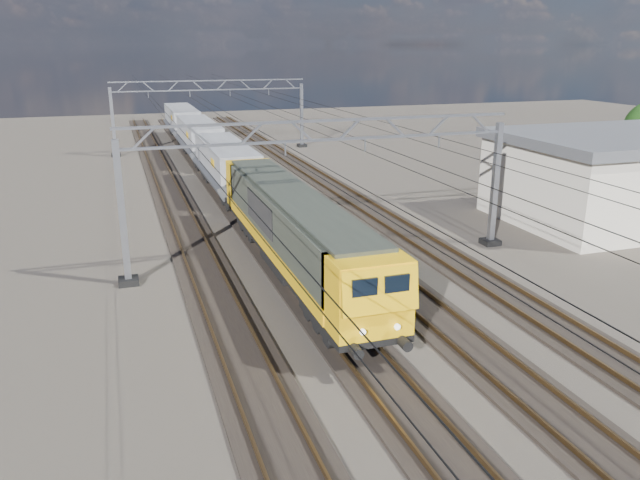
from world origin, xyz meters
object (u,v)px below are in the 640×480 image
object	(u,v)px
locomotive	(293,227)
hopper_wagon_lead	(226,164)
hopper_wagon_third	(182,120)
catenary_gantry_far	(211,113)
catenary_gantry_mid	(326,186)
hopper_wagon_mid	(199,137)

from	to	relation	value
locomotive	hopper_wagon_lead	xyz separation A→B (m)	(-0.00, 17.70, -0.09)
hopper_wagon_lead	hopper_wagon_third	world-z (taller)	same
catenary_gantry_far	hopper_wagon_lead	xyz separation A→B (m)	(-2.00, -19.41, -1.67)
catenary_gantry_mid	locomotive	world-z (taller)	catenary_gantry_mid
hopper_wagon_mid	hopper_wagon_third	size ratio (longest dim) A/B	1.00
hopper_wagon_lead	hopper_wagon_mid	bearing A→B (deg)	90.00
catenary_gantry_far	locomotive	xyz separation A→B (m)	(-2.00, -37.11, -1.58)
hopper_wagon_third	catenary_gantry_far	bearing A→B (deg)	-77.46
hopper_wagon_mid	catenary_gantry_far	bearing A→B (deg)	69.00
catenary_gantry_mid	hopper_wagon_mid	xyz separation A→B (m)	(-2.00, 30.79, -1.67)
hopper_wagon_mid	hopper_wagon_third	xyz separation A→B (m)	(0.00, 14.20, 0.00)
catenary_gantry_mid	hopper_wagon_third	bearing A→B (deg)	92.55
catenary_gantry_mid	catenary_gantry_far	size ratio (longest dim) A/B	1.00
catenary_gantry_mid	hopper_wagon_lead	bearing A→B (deg)	96.88
catenary_gantry_mid	hopper_wagon_mid	world-z (taller)	catenary_gantry_mid
catenary_gantry_far	locomotive	world-z (taller)	catenary_gantry_far
hopper_wagon_third	hopper_wagon_lead	bearing A→B (deg)	-90.00
catenary_gantry_mid	catenary_gantry_far	xyz separation A→B (m)	(0.00, 36.00, 0.00)
locomotive	hopper_wagon_mid	world-z (taller)	locomotive
locomotive	hopper_wagon_lead	distance (m)	17.70
locomotive	hopper_wagon_mid	distance (m)	31.90
hopper_wagon_mid	hopper_wagon_third	distance (m)	14.20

